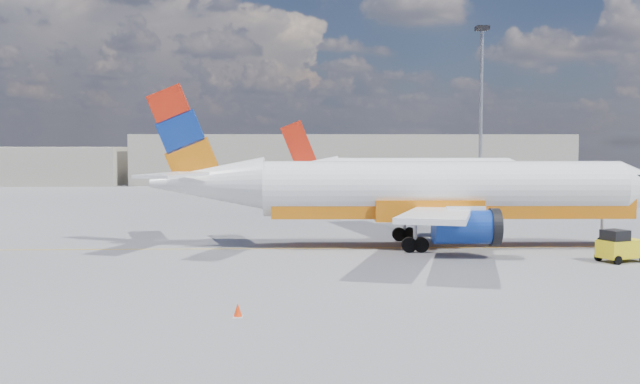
{
  "coord_description": "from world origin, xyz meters",
  "views": [
    {
      "loc": [
        -4.4,
        -42.07,
        6.76
      ],
      "look_at": [
        -2.76,
        4.58,
        3.5
      ],
      "focal_mm": 40.0,
      "sensor_mm": 36.0,
      "label": 1
    }
  ],
  "objects_px": {
    "second_jet": "(415,173)",
    "main_jet": "(425,192)",
    "traffic_cone": "(238,310)",
    "gse_tug": "(620,246)"
  },
  "relations": [
    {
      "from": "gse_tug",
      "to": "traffic_cone",
      "type": "distance_m",
      "value": 23.96
    },
    {
      "from": "traffic_cone",
      "to": "main_jet",
      "type": "bearing_deg",
      "value": 59.97
    },
    {
      "from": "second_jet",
      "to": "gse_tug",
      "type": "bearing_deg",
      "value": -83.84
    },
    {
      "from": "gse_tug",
      "to": "traffic_cone",
      "type": "bearing_deg",
      "value": -172.0
    },
    {
      "from": "gse_tug",
      "to": "second_jet",
      "type": "bearing_deg",
      "value": 72.77
    },
    {
      "from": "second_jet",
      "to": "main_jet",
      "type": "bearing_deg",
      "value": -97.74
    },
    {
      "from": "gse_tug",
      "to": "traffic_cone",
      "type": "xyz_separation_m",
      "value": [
        -20.64,
        -12.14,
        -0.6
      ]
    },
    {
      "from": "second_jet",
      "to": "gse_tug",
      "type": "height_order",
      "value": "second_jet"
    },
    {
      "from": "main_jet",
      "to": "gse_tug",
      "type": "height_order",
      "value": "main_jet"
    },
    {
      "from": "main_jet",
      "to": "traffic_cone",
      "type": "bearing_deg",
      "value": -118.76
    }
  ]
}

